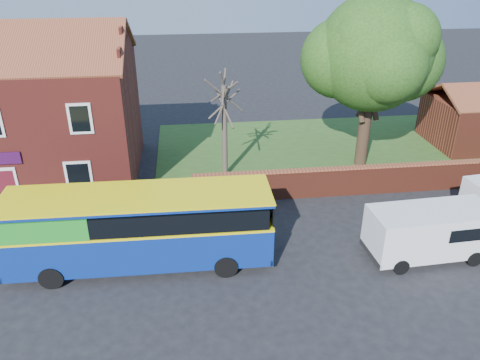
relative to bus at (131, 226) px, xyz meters
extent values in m
plane|color=black|center=(0.50, -2.20, -1.81)|extent=(120.00, 120.00, 0.00)
cube|color=gray|center=(-6.50, 3.55, -1.75)|extent=(18.00, 3.50, 0.12)
cube|color=#426B28|center=(13.50, 10.80, -1.79)|extent=(26.00, 12.00, 0.04)
cube|color=maroon|center=(-6.50, 9.30, 1.44)|extent=(12.00, 8.00, 6.50)
cube|color=brown|center=(-6.50, 11.30, 5.69)|extent=(12.30, 4.08, 2.16)
cube|color=#4C0F19|center=(-6.50, 5.25, -0.71)|extent=(0.95, 0.04, 2.10)
cube|color=silver|center=(-6.50, 5.27, -0.66)|extent=(1.20, 0.06, 2.30)
cube|color=maroon|center=(13.50, 4.80, -1.06)|extent=(22.00, 0.30, 1.50)
cube|color=brown|center=(13.50, 4.80, -0.26)|extent=(22.00, 0.38, 0.10)
cube|color=navy|center=(0.34, -0.01, -0.62)|extent=(10.48, 2.78, 1.66)
cube|color=yellow|center=(0.34, -0.01, 0.21)|extent=(10.50, 2.80, 0.10)
cube|color=black|center=(0.34, -0.01, 0.71)|extent=(10.07, 2.80, 0.83)
cube|color=green|center=(-3.11, 0.05, 0.71)|extent=(3.59, 2.71, 0.89)
cube|color=navy|center=(0.34, -0.01, 1.27)|extent=(10.48, 2.78, 0.14)
cube|color=yellow|center=(0.34, -0.01, 1.35)|extent=(10.52, 2.82, 0.06)
cylinder|color=black|center=(-3.02, -1.18, -1.34)|extent=(0.94, 0.30, 0.94)
cylinder|color=black|center=(-2.98, 1.27, -1.34)|extent=(0.94, 0.30, 0.94)
cylinder|color=black|center=(3.66, -1.29, -1.34)|extent=(0.94, 0.30, 0.94)
cylinder|color=black|center=(3.70, 1.16, -1.34)|extent=(0.94, 0.30, 0.94)
cube|color=white|center=(12.16, -0.95, -0.55)|extent=(5.13, 2.26, 1.92)
cube|color=black|center=(14.64, -0.83, -1.41)|extent=(0.20, 2.02, 0.24)
cylinder|color=black|center=(10.60, -1.98, -1.48)|extent=(0.68, 0.25, 0.67)
cylinder|color=black|center=(10.50, -0.09, -1.48)|extent=(0.68, 0.25, 0.67)
cylinder|color=black|center=(13.82, -1.82, -1.48)|extent=(0.68, 0.25, 0.67)
cylinder|color=black|center=(13.73, 0.07, -1.48)|extent=(0.68, 0.25, 0.67)
cylinder|color=black|center=(15.87, 1.73, -1.46)|extent=(0.72, 0.29, 0.70)
cylinder|color=black|center=(12.73, 8.47, 0.21)|extent=(0.70, 0.70, 4.05)
sphere|color=#3F7123|center=(12.73, 8.47, 4.79)|extent=(6.34, 6.34, 6.34)
sphere|color=#3F7123|center=(14.57, 8.82, 4.26)|extent=(4.58, 4.58, 4.58)
sphere|color=#3F7123|center=(11.05, 8.99, 4.44)|extent=(4.40, 4.40, 4.40)
cylinder|color=#4C4238|center=(4.48, 7.85, 0.83)|extent=(0.30, 0.30, 5.29)
cylinder|color=#4C4238|center=(4.48, 7.85, 2.72)|extent=(0.31, 2.58, 2.08)
cylinder|color=#4C4238|center=(4.48, 7.85, 2.53)|extent=(1.35, 1.90, 1.90)
cylinder|color=#4C4238|center=(4.48, 7.85, 2.91)|extent=(2.16, 0.99, 2.11)
camera|label=1|loc=(2.39, -16.25, 9.92)|focal=35.00mm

